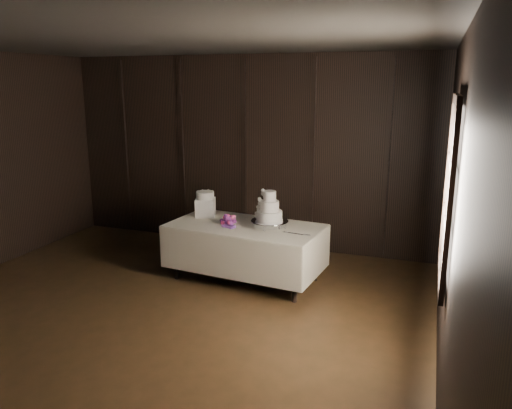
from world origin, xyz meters
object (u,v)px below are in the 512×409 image
(wedding_cake, at_px, (267,209))
(bouquet, at_px, (229,220))
(small_cake, at_px, (205,195))
(box_pedestal, at_px, (205,207))
(cake_stand, at_px, (270,224))
(display_table, at_px, (245,250))

(wedding_cake, height_order, bouquet, wedding_cake)
(small_cake, bearing_deg, box_pedestal, 180.00)
(cake_stand, distance_m, bouquet, 0.55)
(wedding_cake, distance_m, box_pedestal, 1.03)
(display_table, bearing_deg, cake_stand, 7.25)
(small_cake, bearing_deg, display_table, -19.42)
(display_table, xyz_separation_m, box_pedestal, (-0.68, 0.24, 0.47))
(cake_stand, relative_size, small_cake, 1.96)
(display_table, height_order, bouquet, bouquet)
(display_table, xyz_separation_m, small_cake, (-0.68, 0.24, 0.64))
(display_table, relative_size, bouquet, 5.62)
(cake_stand, bearing_deg, small_cake, 167.05)
(wedding_cake, height_order, box_pedestal, wedding_cake)
(cake_stand, relative_size, bouquet, 1.30)
(display_table, bearing_deg, bouquet, -161.18)
(display_table, height_order, small_cake, small_cake)
(wedding_cake, xyz_separation_m, bouquet, (-0.52, -0.04, -0.19))
(wedding_cake, bearing_deg, box_pedestal, 173.09)
(cake_stand, xyz_separation_m, box_pedestal, (-1.02, 0.23, 0.08))
(box_pedestal, bearing_deg, display_table, -19.42)
(wedding_cake, xyz_separation_m, small_cake, (-0.99, 0.25, 0.06))
(bouquet, bearing_deg, cake_stand, 5.88)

